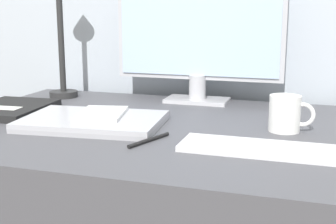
# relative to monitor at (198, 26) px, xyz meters

# --- Properties ---
(monitor) EXTENTS (0.53, 0.11, 0.45)m
(monitor) POSITION_rel_monitor_xyz_m (0.00, 0.00, 0.00)
(monitor) COLOR #B7B7BC
(monitor) RESTS_ON desk
(keyboard) EXTENTS (0.33, 0.12, 0.01)m
(keyboard) POSITION_rel_monitor_xyz_m (0.25, -0.48, -0.23)
(keyboard) COLOR silver
(keyboard) RESTS_ON desk
(laptop) EXTENTS (0.37, 0.27, 0.02)m
(laptop) POSITION_rel_monitor_xyz_m (-0.18, -0.38, -0.23)
(laptop) COLOR #A3A3A8
(laptop) RESTS_ON desk
(ereader) EXTENTS (0.14, 0.18, 0.01)m
(ereader) POSITION_rel_monitor_xyz_m (-0.17, -0.36, -0.21)
(ereader) COLOR white
(ereader) RESTS_ON laptop
(desk_lamp) EXTENTS (0.09, 0.09, 0.42)m
(desk_lamp) POSITION_rel_monitor_xyz_m (-0.45, -0.05, 0.02)
(desk_lamp) COLOR #282828
(desk_lamp) RESTS_ON desk
(notebook) EXTENTS (0.21, 0.26, 0.02)m
(notebook) POSITION_rel_monitor_xyz_m (-0.48, -0.31, -0.23)
(notebook) COLOR black
(notebook) RESTS_ON desk
(coffee_mug) EXTENTS (0.11, 0.08, 0.09)m
(coffee_mug) POSITION_rel_monitor_xyz_m (0.29, -0.29, -0.20)
(coffee_mug) COLOR white
(coffee_mug) RESTS_ON desk
(pen) EXTENTS (0.06, 0.13, 0.01)m
(pen) POSITION_rel_monitor_xyz_m (0.01, -0.48, -0.24)
(pen) COLOR black
(pen) RESTS_ON desk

